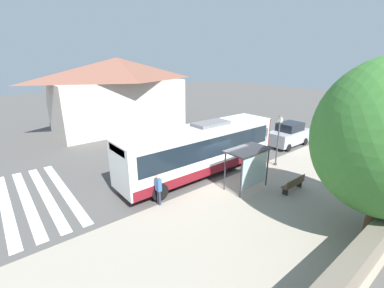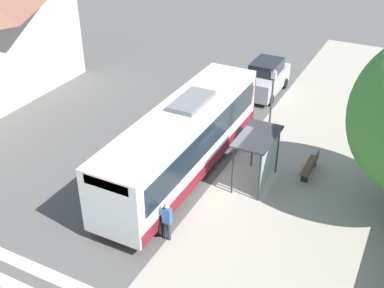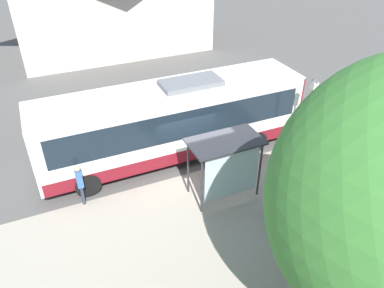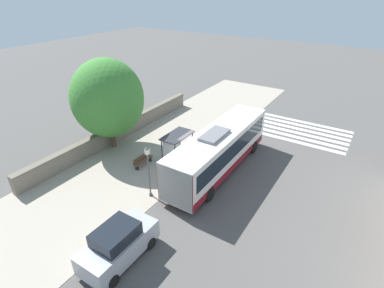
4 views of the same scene
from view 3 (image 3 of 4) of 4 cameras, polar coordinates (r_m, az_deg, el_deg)
ground_plane at (r=15.85m, az=-0.17°, el=-4.49°), size 120.00×120.00×0.00m
sidewalk_plaza at (r=12.98m, az=8.17°, el=-15.67°), size 9.00×44.00×0.02m
bus at (r=16.01m, az=-2.93°, el=3.67°), size 2.67×11.47×3.48m
bus_shelter at (r=13.60m, az=5.30°, el=-1.39°), size 1.52×2.70×2.47m
pedestrian at (r=14.39m, az=-16.72°, el=-5.51°), size 0.34×0.23×1.75m
bench at (r=14.18m, az=15.28°, el=-8.82°), size 0.40×1.89×0.88m
street_lamp_near at (r=16.49m, az=17.42°, el=4.73°), size 0.28×0.28×3.74m
parked_car_behind_bus at (r=21.47m, az=23.71°, el=6.50°), size 2.00×4.25×2.09m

